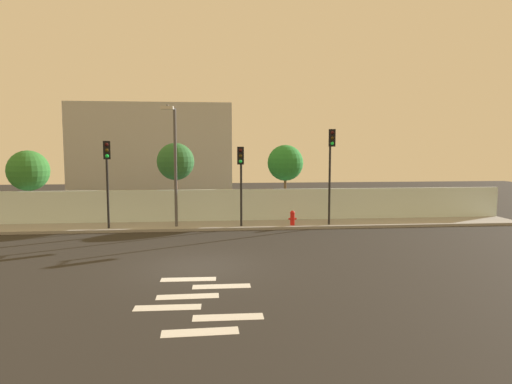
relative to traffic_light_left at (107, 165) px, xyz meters
The scene contains 13 objects.
ground_plane 9.09m from the traffic_light_left, 56.13° to the right, with size 80.00×80.00×0.00m, color #262421.
sidewalk 5.90m from the traffic_light_left, 14.53° to the left, with size 36.00×2.40×0.15m, color gray.
perimeter_wall 5.83m from the traffic_light_left, 28.12° to the left, with size 36.00×0.18×1.80m, color silver.
crosswalk_marking 12.20m from the traffic_light_left, 65.61° to the right, with size 3.41×4.74×0.01m.
traffic_light_left is the anchor object (origin of this frame).
traffic_light_center 11.54m from the traffic_light_left, ahead, with size 0.40×1.17×5.14m.
traffic_light_right 6.74m from the traffic_light_left, ahead, with size 0.36×1.24×4.23m.
street_lamp_curbside 3.36m from the traffic_light_left, ahead, with size 0.62×2.12×6.24m.
fire_hydrant 10.00m from the traffic_light_left, ahead, with size 0.44×0.26×0.80m.
roadside_tree_leftmost 6.28m from the traffic_light_left, 145.92° to the left, with size 2.32×2.32×4.20m.
roadside_tree_midleft 4.70m from the traffic_light_left, 48.35° to the left, with size 2.19×2.19×4.64m.
roadside_tree_midright 10.29m from the traffic_light_left, 19.96° to the left, with size 2.17×2.17×4.52m.
low_building_distant 16.52m from the traffic_light_left, 89.13° to the left, with size 13.33×6.00×8.05m, color #AEAEAE.
Camera 1 is at (0.54, -15.75, 4.24)m, focal length 30.85 mm.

